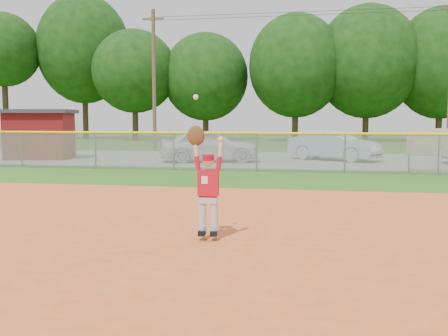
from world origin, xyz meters
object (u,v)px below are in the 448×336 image
at_px(car_blue, 334,145).
at_px(car_white_a, 210,145).
at_px(ballplayer, 206,181).
at_px(sponsor_sign, 432,144).
at_px(utility_shed, 40,134).

bearing_deg(car_blue, car_white_a, 138.45).
bearing_deg(ballplayer, sponsor_sign, 62.58).
distance_m(car_white_a, utility_shed, 8.96).
height_order(utility_shed, ballplayer, utility_shed).
distance_m(utility_shed, ballplayer, 19.55).
bearing_deg(car_white_a, utility_shed, 75.30).
height_order(car_white_a, sponsor_sign, sponsor_sign).
bearing_deg(ballplayer, utility_shed, 127.85).
bearing_deg(utility_shed, car_white_a, -2.67).
relative_size(car_blue, utility_shed, 1.16).
relative_size(utility_shed, ballplayer, 1.64).
xyz_separation_m(utility_shed, ballplayer, (11.99, -15.43, -0.27)).
height_order(car_white_a, ballplayer, ballplayer).
bearing_deg(utility_shed, ballplayer, -52.15).
bearing_deg(sponsor_sign, ballplayer, -117.42).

